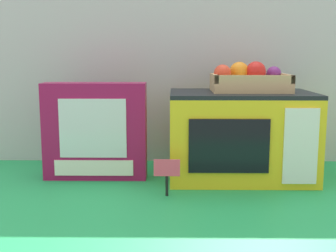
% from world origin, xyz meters
% --- Properties ---
extents(ground_plane, '(1.70, 1.70, 0.00)m').
position_xyz_m(ground_plane, '(0.00, 0.00, 0.00)').
color(ground_plane, '#219E54').
rests_on(ground_plane, ground).
extents(display_back_panel, '(1.61, 0.03, 0.59)m').
position_xyz_m(display_back_panel, '(0.00, 0.22, 0.30)').
color(display_back_panel, '#B7BABF').
rests_on(display_back_panel, ground).
extents(toy_microwave, '(0.43, 0.27, 0.26)m').
position_xyz_m(toy_microwave, '(0.16, 0.01, 0.13)').
color(toy_microwave, yellow).
rests_on(toy_microwave, ground).
extents(food_groups_crate, '(0.23, 0.17, 0.09)m').
position_xyz_m(food_groups_crate, '(0.18, 0.03, 0.30)').
color(food_groups_crate, tan).
rests_on(food_groups_crate, toy_microwave).
extents(cookie_set_box, '(0.31, 0.08, 0.29)m').
position_xyz_m(cookie_set_box, '(-0.28, -0.01, 0.15)').
color(cookie_set_box, '#99144C').
rests_on(cookie_set_box, ground).
extents(price_sign, '(0.07, 0.01, 0.10)m').
position_xyz_m(price_sign, '(-0.06, -0.18, 0.07)').
color(price_sign, black).
rests_on(price_sign, ground).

